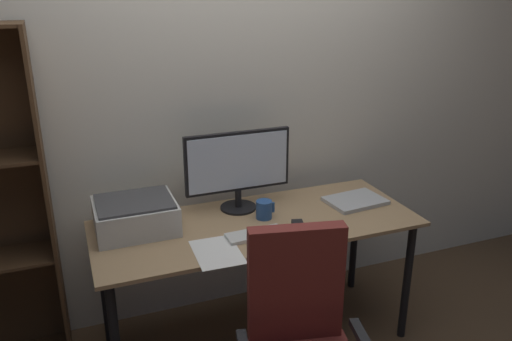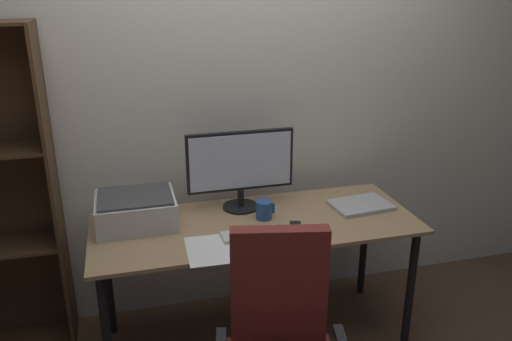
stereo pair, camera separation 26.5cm
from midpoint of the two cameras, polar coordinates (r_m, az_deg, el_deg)
ground_plane at (r=3.11m, az=2.55°, el=-18.14°), size 12.00×12.00×0.00m
back_wall at (r=2.99m, az=-0.01°, el=8.12°), size 6.40×0.10×2.60m
desk at (r=2.75m, az=2.76°, el=-7.32°), size 1.70×0.67×0.74m
monitor at (r=2.77m, az=0.99°, el=0.59°), size 0.59×0.20×0.44m
keyboard at (r=2.56m, az=2.37°, el=-7.15°), size 0.29×0.12×0.02m
mouse at (r=2.63m, az=7.31°, el=-6.39°), size 0.08×0.11×0.03m
coffee_mug at (r=2.73m, az=3.69°, el=-4.45°), size 0.10×0.09×0.10m
laptop at (r=2.96m, az=14.06°, el=-3.79°), size 0.34×0.26×0.02m
printer at (r=2.69m, az=-10.46°, el=-4.38°), size 0.40×0.34×0.16m
paper_sheet at (r=2.44m, az=-2.10°, el=-8.86°), size 0.22×0.30×0.00m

